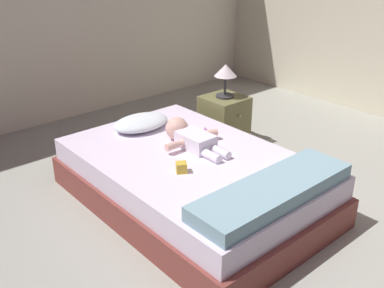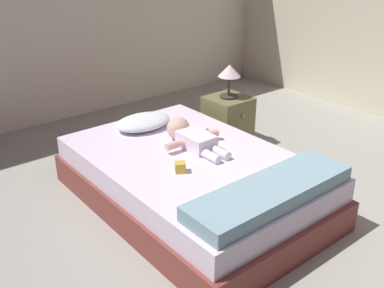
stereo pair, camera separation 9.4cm
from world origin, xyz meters
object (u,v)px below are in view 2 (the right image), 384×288
toothbrush (210,131)px  nightstand (228,121)px  baby (190,137)px  pillow (143,122)px  lamp (229,74)px  toy_block (180,167)px  bed (192,180)px

toothbrush → nightstand: nightstand is taller
baby → nightstand: baby is taller
nightstand → pillow: bearing=176.6°
baby → lamp: (0.84, 0.46, 0.25)m
toothbrush → toy_block: 0.73m
baby → toy_block: (-0.33, -0.30, -0.03)m
bed → baby: baby is taller
baby → toothbrush: size_ratio=4.11×
nightstand → toy_block: bearing=-146.9°
lamp → toothbrush: bearing=-146.4°
bed → toothbrush: bearing=32.8°
baby → toy_block: bearing=-137.6°
toothbrush → toy_block: bearing=-147.3°
pillow → toothbrush: size_ratio=3.27×
bed → toy_block: bearing=-147.5°
toothbrush → nightstand: (0.56, 0.37, -0.16)m
toothbrush → lamp: 0.74m
bed → lamp: size_ratio=6.29×
bed → toothbrush: (0.40, 0.26, 0.21)m
toothbrush → nightstand: bearing=33.6°
bed → toothbrush: toothbrush is taller
pillow → lamp: bearing=-3.4°
pillow → baby: bearing=-80.4°
pillow → baby: baby is taller
baby → toothbrush: 0.30m
nightstand → bed: bearing=-146.7°
baby → nightstand: size_ratio=1.29×
baby → lamp: bearing=28.9°
toothbrush → nightstand: 0.69m
toothbrush → lamp: size_ratio=0.48×
nightstand → lamp: size_ratio=1.52×
nightstand → lamp: lamp is taller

